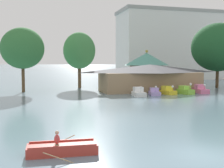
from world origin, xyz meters
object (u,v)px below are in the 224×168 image
(boathouse, at_px, (150,77))
(green_roof_pavilion, at_px, (147,66))
(shoreline_tree_right, at_px, (218,47))
(pedal_boat_lavender, at_px, (154,92))
(shoreline_tree_mid, at_px, (79,51))
(rowboat_with_rower, at_px, (62,149))
(pedal_boat_lime, at_px, (185,91))
(pedal_boat_yellow, at_px, (168,91))
(shoreline_tree_tall_left, at_px, (23,48))
(pedal_boat_pink, at_px, (200,90))
(pedal_boat_white, at_px, (139,93))
(background_building_block, at_px, (176,46))

(boathouse, relative_size, green_roof_pavilion, 1.82)
(green_roof_pavilion, height_order, shoreline_tree_right, shoreline_tree_right)
(pedal_boat_lavender, relative_size, shoreline_tree_mid, 0.25)
(shoreline_tree_mid, relative_size, shoreline_tree_right, 0.86)
(rowboat_with_rower, distance_m, pedal_boat_lime, 34.74)
(pedal_boat_lime, distance_m, shoreline_tree_right, 17.16)
(pedal_boat_yellow, relative_size, green_roof_pavilion, 0.29)
(boathouse, bearing_deg, pedal_boat_lavender, -106.25)
(green_roof_pavilion, distance_m, shoreline_tree_right, 16.66)
(pedal_boat_lavender, xyz_separation_m, shoreline_tree_tall_left, (-20.66, 10.51, 7.29))
(pedal_boat_pink, bearing_deg, pedal_boat_lime, -79.53)
(boathouse, bearing_deg, shoreline_tree_mid, 136.34)
(pedal_boat_white, bearing_deg, pedal_boat_yellow, 106.73)
(pedal_boat_white, xyz_separation_m, pedal_boat_lime, (8.62, 0.80, 0.01))
(pedal_boat_lavender, height_order, pedal_boat_pink, pedal_boat_pink)
(pedal_boat_white, relative_size, pedal_boat_lavender, 1.07)
(pedal_boat_white, relative_size, shoreline_tree_tall_left, 0.27)
(pedal_boat_yellow, height_order, shoreline_tree_tall_left, shoreline_tree_tall_left)
(green_roof_pavilion, bearing_deg, shoreline_tree_tall_left, -159.77)
(pedal_boat_white, height_order, pedal_boat_yellow, pedal_boat_yellow)
(background_building_block, bearing_deg, pedal_boat_pink, -112.28)
(rowboat_with_rower, bearing_deg, shoreline_tree_tall_left, 98.48)
(background_building_block, bearing_deg, pedal_boat_yellow, -119.35)
(pedal_boat_pink, distance_m, green_roof_pavilion, 20.58)
(rowboat_with_rower, height_order, pedal_boat_pink, pedal_boat_pink)
(pedal_boat_lime, bearing_deg, boathouse, -164.45)
(boathouse, height_order, background_building_block, background_building_block)
(pedal_boat_white, xyz_separation_m, shoreline_tree_tall_left, (-17.64, 11.27, 7.20))
(pedal_boat_white, relative_size, boathouse, 0.16)
(pedal_boat_lime, xyz_separation_m, shoreline_tree_right, (12.44, 8.82, 7.85))
(pedal_boat_lavender, relative_size, pedal_boat_yellow, 0.93)
(pedal_boat_white, height_order, shoreline_tree_right, shoreline_tree_right)
(pedal_boat_lavender, bearing_deg, pedal_boat_lime, 102.17)
(shoreline_tree_tall_left, relative_size, shoreline_tree_right, 0.85)
(rowboat_with_rower, relative_size, boathouse, 0.21)
(pedal_boat_white, bearing_deg, shoreline_tree_right, 119.18)
(pedal_boat_lavender, xyz_separation_m, shoreline_tree_right, (18.04, 8.86, 7.95))
(shoreline_tree_right, bearing_deg, green_roof_pavilion, 132.77)
(pedal_boat_yellow, xyz_separation_m, pedal_boat_pink, (6.24, 0.13, 0.05))
(shoreline_tree_tall_left, relative_size, background_building_block, 0.31)
(pedal_boat_white, relative_size, green_roof_pavilion, 0.29)
(pedal_boat_lime, distance_m, shoreline_tree_tall_left, 29.16)
(pedal_boat_lavender, height_order, shoreline_tree_right, shoreline_tree_right)
(shoreline_tree_mid, height_order, background_building_block, background_building_block)
(pedal_boat_white, bearing_deg, rowboat_with_rower, -24.62)
(pedal_boat_yellow, height_order, shoreline_tree_mid, shoreline_tree_mid)
(green_roof_pavilion, relative_size, shoreline_tree_mid, 0.92)
(green_roof_pavilion, height_order, background_building_block, background_building_block)
(pedal_boat_yellow, relative_size, shoreline_tree_tall_left, 0.27)
(pedal_boat_lime, distance_m, pedal_boat_pink, 3.26)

